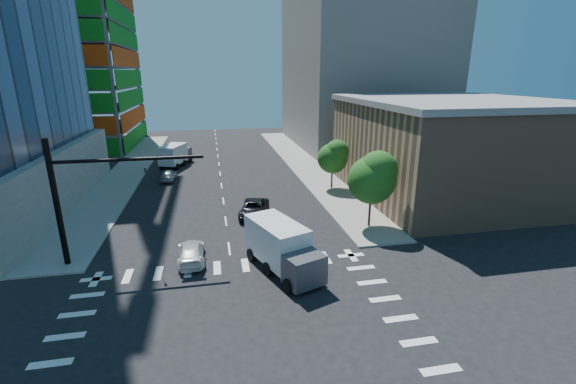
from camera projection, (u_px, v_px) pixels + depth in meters
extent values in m
plane|color=black|center=(242.00, 352.00, 19.02)|extent=(160.00, 160.00, 0.00)
cube|color=silver|center=(242.00, 352.00, 19.02)|extent=(20.00, 20.00, 0.01)
cube|color=gray|center=(302.00, 163.00, 58.80)|extent=(5.00, 60.00, 0.15)
cube|color=gray|center=(129.00, 170.00, 54.13)|extent=(5.00, 60.00, 0.15)
cube|color=#18851B|center=(122.00, 5.00, 67.04)|extent=(0.12, 24.00, 49.00)
cube|color=#906D54|center=(449.00, 150.00, 42.81)|extent=(20.00, 22.00, 10.00)
cube|color=slate|center=(455.00, 101.00, 41.24)|extent=(20.50, 22.50, 0.60)
cube|color=slate|center=(360.00, 68.00, 71.42)|extent=(24.00, 30.00, 28.00)
cylinder|color=black|center=(57.00, 204.00, 26.27)|extent=(0.40, 0.40, 9.00)
cylinder|color=black|center=(129.00, 159.00, 26.34)|extent=(10.00, 0.24, 0.24)
imported|color=black|center=(146.00, 174.00, 26.85)|extent=(0.16, 0.20, 1.00)
cylinder|color=#382316|center=(369.00, 214.00, 34.09)|extent=(0.20, 0.20, 2.27)
sphere|color=#1A4D14|center=(372.00, 180.00, 33.17)|extent=(4.16, 4.16, 4.16)
sphere|color=#2C6D24|center=(378.00, 170.00, 32.68)|extent=(3.25, 3.25, 3.25)
cylinder|color=#382316|center=(332.00, 180.00, 45.43)|extent=(0.20, 0.20, 1.92)
sphere|color=#1A4D14|center=(333.00, 158.00, 44.66)|extent=(3.52, 3.52, 3.52)
sphere|color=#2C6D24|center=(337.00, 152.00, 44.21)|extent=(2.75, 2.75, 2.75)
imported|color=black|center=(254.00, 209.00, 36.94)|extent=(3.71, 5.78, 1.48)
imported|color=white|center=(191.00, 252.00, 28.13)|extent=(2.04, 4.72, 1.35)
imported|color=#A5A7AD|center=(168.00, 175.00, 49.17)|extent=(2.01, 4.30, 1.42)
cube|color=silver|center=(284.00, 246.00, 26.15)|extent=(4.17, 5.76, 2.71)
cube|color=#414149|center=(284.00, 255.00, 26.35)|extent=(2.90, 2.60, 1.98)
cube|color=silver|center=(176.00, 153.00, 56.93)|extent=(3.99, 5.56, 2.62)
cube|color=#414149|center=(177.00, 157.00, 57.12)|extent=(2.80, 2.50, 1.92)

